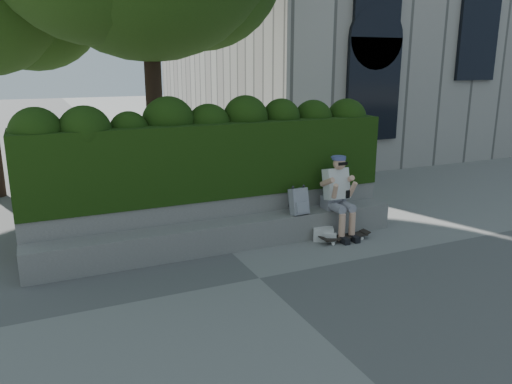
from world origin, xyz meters
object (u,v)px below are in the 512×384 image
skateboard (345,237)px  backpack_ground (323,234)px  backpack_plaid (299,201)px  person (338,193)px

skateboard → backpack_ground: backpack_ground is taller
backpack_ground → backpack_plaid: bearing=178.5°
person → backpack_ground: person is taller
person → backpack_plaid: size_ratio=3.20×
skateboard → backpack_ground: 0.36m
person → backpack_plaid: person is taller
skateboard → person: bearing=84.2°
backpack_plaid → person: bearing=-11.3°
skateboard → backpack_plaid: 0.98m
skateboard → backpack_ground: bearing=149.1°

